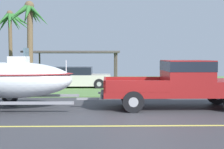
% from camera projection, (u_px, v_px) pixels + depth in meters
% --- Properties ---
extents(ground, '(36.00, 22.00, 0.11)m').
position_uv_depth(ground, '(125.00, 88.00, 18.44)').
color(ground, '#38383D').
extents(pickup_truck_towing, '(6.01, 2.02, 1.92)m').
position_uv_depth(pickup_truck_towing, '(185.00, 82.00, 11.11)').
color(pickup_truck_towing, maroon).
rests_on(pickup_truck_towing, ground).
extents(boat_on_trailer, '(6.02, 2.30, 2.40)m').
position_uv_depth(boat_on_trailer, '(13.00, 80.00, 10.97)').
color(boat_on_trailer, gray).
rests_on(boat_on_trailer, ground).
extents(parked_sedan_near, '(4.49, 1.92, 1.38)m').
position_uv_depth(parked_sedan_near, '(75.00, 78.00, 18.33)').
color(parked_sedan_near, beige).
rests_on(parked_sedan_near, ground).
extents(carport_awning, '(7.26, 4.97, 2.49)m').
position_uv_depth(carport_awning, '(74.00, 53.00, 22.75)').
color(carport_awning, '#4C4238').
rests_on(carport_awning, ground).
extents(palm_tree_near_right, '(3.16, 3.19, 5.88)m').
position_uv_depth(palm_tree_near_right, '(29.00, 22.00, 19.13)').
color(palm_tree_near_right, brown).
rests_on(palm_tree_near_right, ground).
extents(palm_tree_mid, '(3.29, 3.23, 5.79)m').
position_uv_depth(palm_tree_mid, '(11.00, 26.00, 22.57)').
color(palm_tree_mid, brown).
rests_on(palm_tree_mid, ground).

